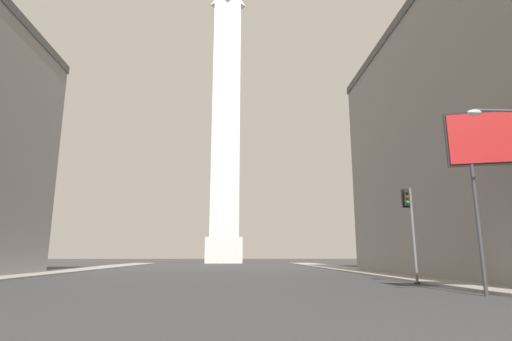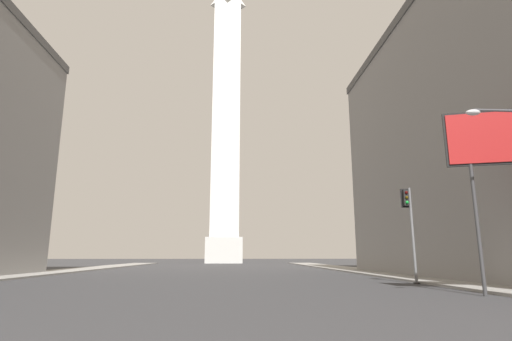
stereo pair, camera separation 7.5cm
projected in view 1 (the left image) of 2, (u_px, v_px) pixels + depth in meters
name	position (u px, v px, depth m)	size (l,w,h in m)	color
sidewalk_left	(6.00, 277.00, 34.20)	(5.00, 112.91, 0.15)	gray
sidewalk_right	(400.00, 275.00, 36.09)	(5.00, 112.91, 0.15)	gray
obelisk	(226.00, 117.00, 101.47)	(8.56, 8.56, 75.48)	silver
traffic_light_mid_right	(410.00, 220.00, 27.39)	(0.77, 0.51, 6.47)	slate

